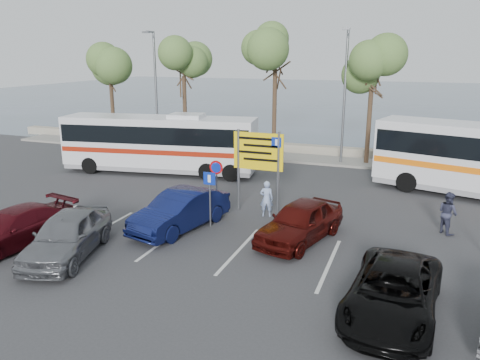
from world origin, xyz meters
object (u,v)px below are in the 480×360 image
(pedestrian_far, at_px, (448,213))
(car_red, at_px, (300,221))
(car_maroon, at_px, (13,228))
(car_silver_a, at_px, (67,235))
(coach_bus_left, at_px, (160,145))
(street_lamp_right, at_px, (345,90))
(suv_black, at_px, (393,292))
(car_blue, at_px, (180,211))
(direction_sign, at_px, (258,158))
(pedestrian_near, at_px, (267,199))
(street_lamp_left, at_px, (155,85))

(pedestrian_far, bearing_deg, car_red, 79.66)
(car_maroon, bearing_deg, car_silver_a, 10.86)
(coach_bus_left, distance_m, pedestrian_far, 15.79)
(street_lamp_right, bearing_deg, suv_black, -76.77)
(car_red, bearing_deg, car_maroon, -140.55)
(suv_black, bearing_deg, car_maroon, -175.15)
(car_silver_a, distance_m, car_blue, 4.38)
(car_red, distance_m, suv_black, 5.42)
(direction_sign, height_order, car_silver_a, direction_sign)
(direction_sign, height_order, car_red, direction_sign)
(coach_bus_left, height_order, car_red, coach_bus_left)
(car_red, bearing_deg, car_silver_a, -133.85)
(suv_black, relative_size, pedestrian_near, 3.09)
(coach_bus_left, xyz_separation_m, car_red, (10.00, -7.17, -0.85))
(street_lamp_left, bearing_deg, pedestrian_near, -43.02)
(car_red, bearing_deg, direction_sign, 150.21)
(street_lamp_left, relative_size, direction_sign, 2.23)
(car_maroon, bearing_deg, coach_bus_left, 103.39)
(pedestrian_near, bearing_deg, street_lamp_right, -109.60)
(direction_sign, height_order, suv_black, direction_sign)
(car_maroon, relative_size, pedestrian_far, 2.84)
(street_lamp_left, xyz_separation_m, pedestrian_near, (11.54, -10.77, -3.82))
(direction_sign, distance_m, car_silver_a, 8.30)
(coach_bus_left, xyz_separation_m, pedestrian_near, (8.04, -5.06, -0.82))
(street_lamp_left, bearing_deg, car_maroon, -76.77)
(car_silver_a, bearing_deg, direction_sign, 40.12)
(street_lamp_right, height_order, car_maroon, street_lamp_right)
(coach_bus_left, relative_size, car_blue, 2.47)
(pedestrian_near, relative_size, pedestrian_far, 0.95)
(street_lamp_left, distance_m, suv_black, 24.37)
(suv_black, distance_m, pedestrian_near, 8.30)
(direction_sign, height_order, car_maroon, direction_sign)
(street_lamp_left, xyz_separation_m, car_maroon, (4.00, -17.02, -3.92))
(street_lamp_left, distance_m, direction_sign, 15.24)
(direction_sign, height_order, car_blue, direction_sign)
(street_lamp_right, xyz_separation_m, direction_sign, (-2.00, -10.32, -2.17))
(street_lamp_left, distance_m, pedestrian_near, 16.24)
(street_lamp_left, relative_size, street_lamp_right, 1.00)
(car_red, xyz_separation_m, pedestrian_far, (5.12, 2.72, 0.08))
(street_lamp_right, relative_size, suv_black, 1.66)
(car_maroon, bearing_deg, pedestrian_far, 35.98)
(suv_black, height_order, pedestrian_near, pedestrian_near)
(street_lamp_right, relative_size, car_red, 1.83)
(car_red, distance_m, pedestrian_far, 5.80)
(pedestrian_far, bearing_deg, direction_sign, 52.93)
(street_lamp_left, height_order, car_silver_a, street_lamp_left)
(street_lamp_right, height_order, pedestrian_far, street_lamp_right)
(car_silver_a, relative_size, car_blue, 0.99)
(car_blue, xyz_separation_m, pedestrian_far, (9.82, 3.19, 0.07))
(street_lamp_right, height_order, coach_bus_left, street_lamp_right)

